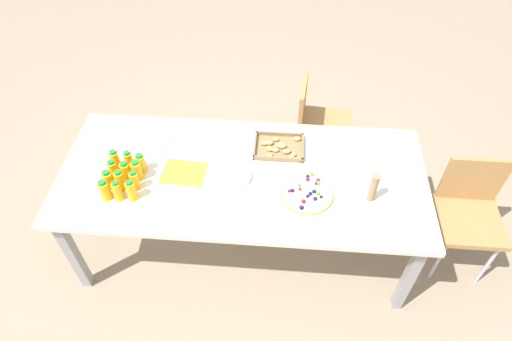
{
  "coord_description": "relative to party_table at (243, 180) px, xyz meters",
  "views": [
    {
      "loc": [
        0.22,
        -1.8,
        2.76
      ],
      "look_at": [
        0.08,
        0.02,
        0.78
      ],
      "focal_mm": 31.14,
      "sensor_mm": 36.0,
      "label": 1
    }
  ],
  "objects": [
    {
      "name": "cardboard_tube",
      "position": [
        0.76,
        -0.14,
        0.16
      ],
      "size": [
        0.04,
        0.04,
        0.2
      ],
      "primitive_type": "cylinder",
      "color": "#9E7A56",
      "rests_on": "party_table"
    },
    {
      "name": "paper_folder",
      "position": [
        -0.36,
        -0.02,
        0.06
      ],
      "size": [
        0.27,
        0.22,
        0.01
      ],
      "primitive_type": "cube",
      "rotation": [
        0.0,
        0.0,
        -0.06
      ],
      "color": "yellow",
      "rests_on": "party_table"
    },
    {
      "name": "chair_far_right",
      "position": [
        0.48,
        0.84,
        -0.2
      ],
      "size": [
        0.44,
        0.44,
        0.83
      ],
      "rotation": [
        0.0,
        0.0,
        -1.67
      ],
      "color": "#B7844C",
      "rests_on": "ground_plane"
    },
    {
      "name": "napkin_stack",
      "position": [
        -0.58,
        0.21,
        0.07
      ],
      "size": [
        0.15,
        0.15,
        0.01
      ],
      "primitive_type": "cube",
      "color": "white",
      "rests_on": "party_table"
    },
    {
      "name": "juice_bottle_7",
      "position": [
        -0.69,
        -0.09,
        0.12
      ],
      "size": [
        0.06,
        0.06,
        0.13
      ],
      "color": "#F9AD14",
      "rests_on": "party_table"
    },
    {
      "name": "snack_tray",
      "position": [
        0.21,
        0.24,
        0.07
      ],
      "size": [
        0.32,
        0.24,
        0.04
      ],
      "color": "olive",
      "rests_on": "party_table"
    },
    {
      "name": "juice_bottle_1",
      "position": [
        -0.69,
        -0.25,
        0.13
      ],
      "size": [
        0.05,
        0.05,
        0.14
      ],
      "color": "#FAAC14",
      "rests_on": "party_table"
    },
    {
      "name": "juice_bottle_8",
      "position": [
        -0.62,
        -0.09,
        0.13
      ],
      "size": [
        0.06,
        0.06,
        0.15
      ],
      "color": "#FAAC14",
      "rests_on": "party_table"
    },
    {
      "name": "juice_bottle_9",
      "position": [
        -0.77,
        -0.01,
        0.13
      ],
      "size": [
        0.06,
        0.06,
        0.15
      ],
      "color": "#F9AB14",
      "rests_on": "party_table"
    },
    {
      "name": "juice_bottle_4",
      "position": [
        -0.7,
        -0.17,
        0.13
      ],
      "size": [
        0.06,
        0.06,
        0.14
      ],
      "color": "#F9AC14",
      "rests_on": "party_table"
    },
    {
      "name": "party_table",
      "position": [
        0.0,
        0.0,
        0.0
      ],
      "size": [
        2.23,
        0.96,
        0.76
      ],
      "color": "silver",
      "rests_on": "ground_plane"
    },
    {
      "name": "ground_plane",
      "position": [
        0.0,
        0.0,
        -0.7
      ],
      "size": [
        12.0,
        12.0,
        0.0
      ],
      "primitive_type": "plane",
      "color": "gray"
    },
    {
      "name": "juice_bottle_6",
      "position": [
        -0.76,
        -0.09,
        0.13
      ],
      "size": [
        0.06,
        0.06,
        0.14
      ],
      "color": "#FAAE14",
      "rests_on": "party_table"
    },
    {
      "name": "juice_bottle_11",
      "position": [
        -0.61,
        -0.02,
        0.12
      ],
      "size": [
        0.06,
        0.06,
        0.14
      ],
      "color": "#FAAE14",
      "rests_on": "party_table"
    },
    {
      "name": "chair_end",
      "position": [
        1.45,
        0.05,
        -0.2
      ],
      "size": [
        0.4,
        0.4,
        0.83
      ],
      "rotation": [
        0.0,
        0.0,
        3.14
      ],
      "color": "#B7844C",
      "rests_on": "ground_plane"
    },
    {
      "name": "juice_bottle_0",
      "position": [
        -0.76,
        -0.25,
        0.13
      ],
      "size": [
        0.06,
        0.06,
        0.14
      ],
      "color": "#F9AE14",
      "rests_on": "party_table"
    },
    {
      "name": "juice_bottle_5",
      "position": [
        -0.61,
        -0.16,
        0.13
      ],
      "size": [
        0.05,
        0.05,
        0.14
      ],
      "color": "#F9AE14",
      "rests_on": "party_table"
    },
    {
      "name": "juice_bottle_3",
      "position": [
        -0.77,
        -0.17,
        0.12
      ],
      "size": [
        0.06,
        0.06,
        0.13
      ],
      "color": "#F8AC14",
      "rests_on": "party_table"
    },
    {
      "name": "juice_bottle_10",
      "position": [
        -0.69,
        -0.01,
        0.13
      ],
      "size": [
        0.05,
        0.05,
        0.15
      ],
      "color": "#FAAD14",
      "rests_on": "party_table"
    },
    {
      "name": "juice_bottle_2",
      "position": [
        -0.61,
        -0.24,
        0.13
      ],
      "size": [
        0.06,
        0.06,
        0.14
      ],
      "color": "#F9AC14",
      "rests_on": "party_table"
    },
    {
      "name": "plate_stack",
      "position": [
        -0.04,
        -0.03,
        0.07
      ],
      "size": [
        0.19,
        0.19,
        0.02
      ],
      "color": "silver",
      "rests_on": "party_table"
    },
    {
      "name": "fruit_pizza",
      "position": [
        0.39,
        -0.13,
        0.07
      ],
      "size": [
        0.31,
        0.31,
        0.05
      ],
      "color": "tan",
      "rests_on": "party_table"
    }
  ]
}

